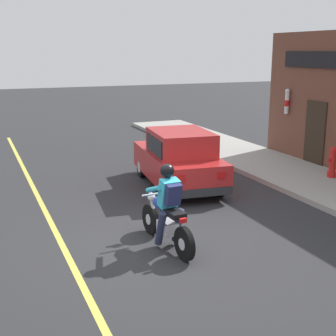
% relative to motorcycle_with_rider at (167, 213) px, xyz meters
% --- Properties ---
extents(ground_plane, '(80.00, 80.00, 0.00)m').
position_rel_motorcycle_with_rider_xyz_m(ground_plane, '(-0.03, 0.22, -0.68)').
color(ground_plane, '#2B2B2D').
extents(sidewalk_curb, '(2.60, 22.00, 0.14)m').
position_rel_motorcycle_with_rider_xyz_m(sidewalk_curb, '(5.41, 3.22, -0.61)').
color(sidewalk_curb, '#9E9B93').
rests_on(sidewalk_curb, ground).
extents(lane_stripe, '(0.12, 19.80, 0.01)m').
position_rel_motorcycle_with_rider_xyz_m(lane_stripe, '(-1.83, 3.22, -0.67)').
color(lane_stripe, '#D1C64C').
rests_on(lane_stripe, ground).
extents(motorcycle_with_rider, '(0.59, 2.02, 1.62)m').
position_rel_motorcycle_with_rider_xyz_m(motorcycle_with_rider, '(0.00, 0.00, 0.00)').
color(motorcycle_with_rider, black).
rests_on(motorcycle_with_rider, ground).
extents(car_hatchback, '(2.06, 3.94, 1.57)m').
position_rel_motorcycle_with_rider_xyz_m(car_hatchback, '(1.85, 3.59, 0.09)').
color(car_hatchback, black).
rests_on(car_hatchback, ground).
extents(fire_hydrant, '(0.36, 0.24, 0.88)m').
position_rel_motorcycle_with_rider_xyz_m(fire_hydrant, '(6.03, 2.33, -0.11)').
color(fire_hydrant, red).
rests_on(fire_hydrant, sidewalk_curb).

